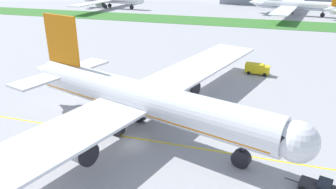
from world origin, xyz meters
The scene contains 9 objects.
ground_plane centered at (0.00, 0.00, 0.00)m, with size 600.00×600.00×0.00m, color #9E9EA3.
apron_taxi_line centered at (0.00, 1.86, 0.00)m, with size 280.00×0.36×0.01m, color yellow.
grass_median_strip centered at (0.00, 115.65, 0.05)m, with size 320.00×24.00×0.10m, color #38722D.
airliner_foreground centered at (-0.06, 4.00, 6.07)m, with size 52.42×84.32×17.89m.
pushback_tug centered at (26.50, -4.04, 0.98)m, with size 6.21×3.41×2.13m.
ground_crew_wingwalker_port centered at (14.30, 8.45, 1.02)m, with size 0.50×0.47×1.68m.
ground_crew_marshaller_front centered at (-6.70, 2.87, 0.97)m, with size 0.52×0.38×1.59m.
service_truck_baggage_loader centered at (16.88, 40.74, 1.52)m, with size 6.15×3.07×2.75m.
parked_airliner_far_centre centered at (29.27, 147.39, 5.11)m, with size 46.31×74.24×15.07m.
Camera 1 is at (18.27, -40.44, 26.56)m, focal length 34.65 mm.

